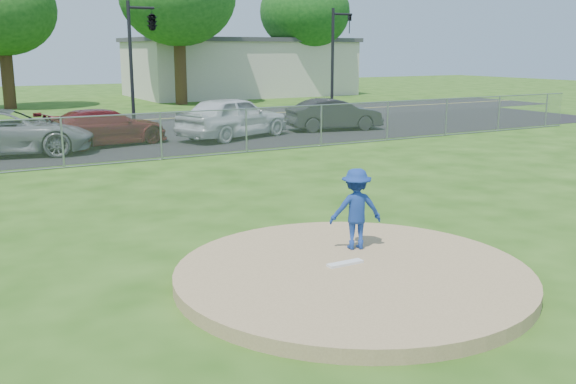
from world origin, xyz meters
name	(u,v)px	position (x,y,z in m)	size (l,w,h in m)	color
ground	(151,173)	(0.00, 10.00, 0.00)	(120.00, 120.00, 0.00)	#224910
pitchers_mound	(352,275)	(0.00, 0.00, 0.10)	(5.40, 5.40, 0.20)	#9A7D54
pitching_rubber	(345,263)	(0.00, 0.20, 0.22)	(0.60, 0.15, 0.04)	white
chain_link_fence	(130,139)	(0.00, 12.00, 0.75)	(40.00, 0.06, 1.50)	gray
parking_lot	(97,144)	(0.00, 16.50, 0.01)	(50.00, 8.00, 0.01)	black
street	(59,124)	(0.00, 24.00, 0.00)	(60.00, 7.00, 0.01)	black
commercial_building	(240,67)	(16.00, 38.00, 2.16)	(16.40, 9.40, 4.30)	beige
tree_far_right	(305,0)	(20.00, 35.00, 7.06)	(6.72, 6.72, 10.74)	#382614
traffic_signal_center	(150,24)	(3.97, 22.00, 4.61)	(1.42, 2.48, 5.60)	black
traffic_signal_right	(336,51)	(14.24, 22.00, 3.36)	(1.28, 0.20, 5.60)	black
pitcher	(356,209)	(0.63, 0.82, 0.87)	(0.87, 0.50, 1.35)	navy
parked_car_gray	(8,132)	(-3.10, 15.46, 0.77)	(2.51, 5.43, 1.51)	gray
parked_car_darkred	(105,127)	(0.24, 16.02, 0.68)	(1.88, 4.61, 1.34)	maroon
parked_car_pearl	(233,117)	(5.15, 15.59, 0.84)	(1.97, 4.89, 1.67)	silver
parked_car_charcoal	(334,114)	(10.07, 15.81, 0.69)	(1.43, 4.11, 1.36)	#242426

